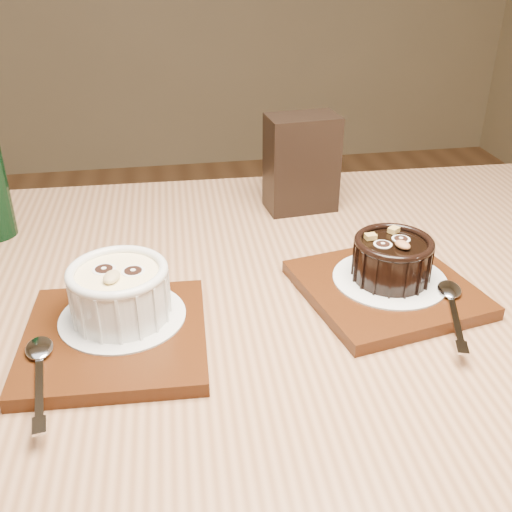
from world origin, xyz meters
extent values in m
cube|color=brown|center=(0.24, -0.05, 0.73)|extent=(1.22, 0.84, 0.04)
cylinder|color=brown|center=(0.80, 0.29, 0.35)|extent=(0.06, 0.06, 0.71)
cube|color=#421E0B|center=(0.09, -0.08, 0.76)|extent=(0.19, 0.19, 0.01)
cylinder|color=silver|center=(0.10, -0.05, 0.77)|extent=(0.13, 0.13, 0.00)
cylinder|color=silver|center=(0.10, -0.05, 0.79)|extent=(0.10, 0.10, 0.05)
cylinder|color=#FFE49B|center=(0.10, -0.05, 0.82)|extent=(0.08, 0.08, 0.00)
torus|color=silver|center=(0.10, -0.05, 0.82)|extent=(0.10, 0.10, 0.01)
cylinder|color=black|center=(0.08, -0.05, 0.82)|extent=(0.02, 0.02, 0.00)
cylinder|color=black|center=(0.11, -0.05, 0.82)|extent=(0.02, 0.02, 0.00)
ellipsoid|color=tan|center=(0.09, -0.07, 0.82)|extent=(0.02, 0.03, 0.01)
cube|color=#421E0B|center=(0.39, -0.04, 0.76)|extent=(0.21, 0.21, 0.01)
cylinder|color=silver|center=(0.40, -0.03, 0.77)|extent=(0.13, 0.13, 0.00)
cylinder|color=black|center=(0.40, -0.03, 0.79)|extent=(0.08, 0.08, 0.04)
cylinder|color=black|center=(0.40, -0.03, 0.81)|extent=(0.07, 0.07, 0.00)
torus|color=black|center=(0.40, -0.03, 0.81)|extent=(0.09, 0.09, 0.01)
cylinder|color=black|center=(0.38, -0.03, 0.81)|extent=(0.02, 0.02, 0.00)
cylinder|color=black|center=(0.41, -0.02, 0.81)|extent=(0.02, 0.02, 0.00)
ellipsoid|color=#955930|center=(0.40, -0.04, 0.82)|extent=(0.02, 0.02, 0.01)
cube|color=olive|center=(0.37, -0.02, 0.82)|extent=(0.01, 0.01, 0.01)
cube|color=olive|center=(0.40, 0.00, 0.82)|extent=(0.02, 0.01, 0.01)
cube|color=black|center=(0.35, 0.22, 0.82)|extent=(0.11, 0.07, 0.14)
camera|label=1|loc=(0.14, -0.58, 1.12)|focal=42.00mm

